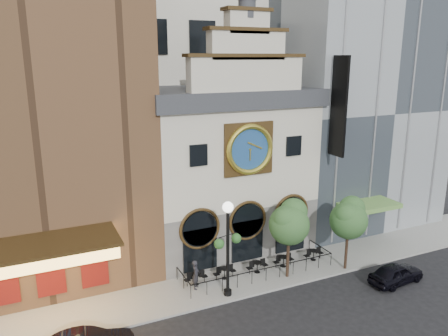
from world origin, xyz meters
name	(u,v)px	position (x,y,z in m)	size (l,w,h in m)	color
ground	(275,291)	(0.00, 0.00, 0.00)	(120.00, 120.00, 0.00)	black
sidewalk	(256,273)	(0.00, 2.50, 0.07)	(44.00, 5.00, 0.15)	gray
clock_building	(224,163)	(0.00, 7.82, 6.69)	(12.60, 8.78, 18.65)	#605E5B
theater_building	(28,88)	(-13.00, 9.96, 12.60)	(14.00, 15.60, 25.00)	brown
retail_building	(344,107)	(12.99, 9.99, 10.14)	(14.00, 14.40, 20.00)	gray
cafe_railing	(257,266)	(0.00, 2.50, 0.60)	(10.60, 2.60, 0.90)	black
bistro_0	(196,278)	(-4.40, 2.68, 0.61)	(1.58, 0.68, 0.90)	black
bistro_1	(225,272)	(-2.37, 2.60, 0.61)	(1.58, 0.68, 0.90)	black
bistro_2	(257,266)	(0.02, 2.45, 0.61)	(1.58, 0.68, 0.90)	black
bistro_3	(283,260)	(2.12, 2.44, 0.61)	(1.58, 0.68, 0.90)	black
bistro_4	(314,254)	(4.66, 2.39, 0.61)	(1.58, 0.68, 0.90)	black
car_right	(396,273)	(7.80, -2.40, 0.69)	(1.62, 4.02, 1.37)	black
pedestrian	(196,275)	(-4.57, 2.22, 1.11)	(0.70, 0.46, 1.92)	#222127
lamppost	(228,238)	(-3.06, 0.66, 3.93)	(1.92, 0.93, 6.11)	black
tree_left	(290,221)	(1.65, 1.15, 4.08)	(2.78, 2.68, 5.36)	#382619
tree_right	(349,217)	(5.97, 0.43, 3.93)	(2.68, 2.58, 5.16)	#382619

